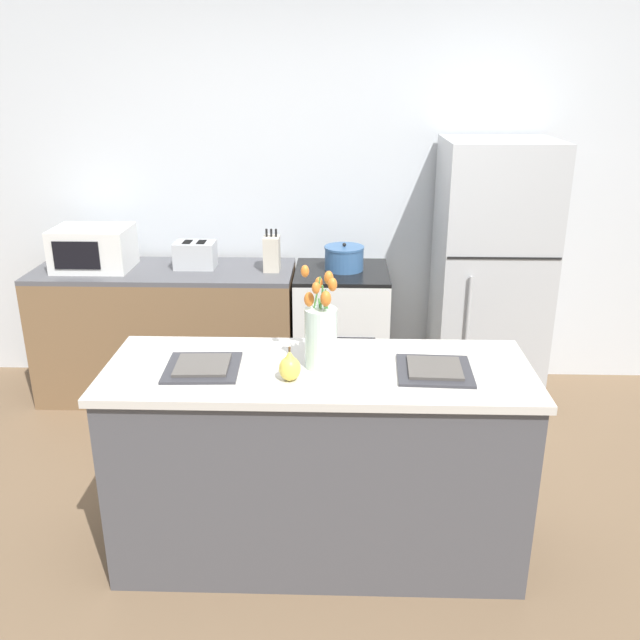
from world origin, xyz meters
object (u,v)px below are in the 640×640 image
(refrigerator, at_px, (490,276))
(plate_setting_right, at_px, (435,370))
(flower_vase, at_px, (321,332))
(microwave, at_px, (93,248))
(plate_setting_left, at_px, (203,367))
(toaster, at_px, (195,255))
(cooking_pot, at_px, (344,258))
(pear_figurine, at_px, (290,367))
(knife_block, at_px, (272,253))
(stove_range, at_px, (341,334))

(refrigerator, height_order, plate_setting_right, refrigerator)
(flower_vase, bearing_deg, microwave, 133.63)
(plate_setting_left, distance_m, microwave, 1.92)
(refrigerator, xyz_separation_m, plate_setting_right, (-0.57, -1.63, 0.08))
(toaster, distance_m, cooking_pot, 0.97)
(pear_figurine, height_order, knife_block, knife_block)
(stove_range, relative_size, plate_setting_right, 2.76)
(flower_vase, distance_m, microwave, 2.19)
(refrigerator, xyz_separation_m, plate_setting_left, (-1.53, -1.63, 0.08))
(plate_setting_left, distance_m, knife_block, 1.63)
(plate_setting_right, distance_m, toaster, 2.14)
(flower_vase, height_order, cooking_pot, flower_vase)
(refrigerator, bearing_deg, toaster, 178.86)
(microwave, distance_m, knife_block, 1.15)
(plate_setting_right, relative_size, microwave, 0.66)
(cooking_pot, bearing_deg, pear_figurine, -97.32)
(plate_setting_right, height_order, microwave, microwave)
(pear_figurine, xyz_separation_m, microwave, (-1.39, 1.72, 0.04))
(microwave, bearing_deg, plate_setting_left, -57.96)
(knife_block, bearing_deg, pear_figurine, -82.08)
(knife_block, bearing_deg, flower_vase, -77.19)
(knife_block, bearing_deg, refrigerator, 0.29)
(plate_setting_left, xyz_separation_m, cooking_pot, (0.60, 1.65, 0.03))
(refrigerator, bearing_deg, flower_vase, -123.22)
(stove_range, xyz_separation_m, cooking_pot, (0.01, 0.02, 0.52))
(plate_setting_right, bearing_deg, refrigerator, 70.80)
(plate_setting_left, distance_m, cooking_pot, 1.75)
(plate_setting_right, relative_size, toaster, 1.14)
(refrigerator, distance_m, flower_vase, 1.91)
(refrigerator, relative_size, toaster, 6.09)
(toaster, bearing_deg, plate_setting_left, -77.51)
(pear_figurine, height_order, plate_setting_right, pear_figurine)
(plate_setting_left, relative_size, plate_setting_right, 1.00)
(pear_figurine, bearing_deg, flower_vase, 48.99)
(stove_range, distance_m, toaster, 1.09)
(refrigerator, distance_m, plate_setting_left, 2.24)
(pear_figurine, relative_size, knife_block, 0.54)
(plate_setting_left, relative_size, microwave, 0.66)
(stove_range, distance_m, plate_setting_right, 1.74)
(plate_setting_left, height_order, microwave, microwave)
(flower_vase, bearing_deg, pear_figurine, -131.01)
(microwave, bearing_deg, knife_block, -0.29)
(toaster, bearing_deg, knife_block, -5.11)
(refrigerator, xyz_separation_m, cooking_pot, (-0.94, 0.02, 0.11))
(pear_figurine, height_order, toaster, pear_figurine)
(pear_figurine, bearing_deg, microwave, 128.90)
(pear_figurine, distance_m, plate_setting_right, 0.60)
(flower_vase, bearing_deg, cooking_pot, 86.31)
(plate_setting_right, relative_size, knife_block, 1.18)
(toaster, bearing_deg, pear_figurine, -67.18)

